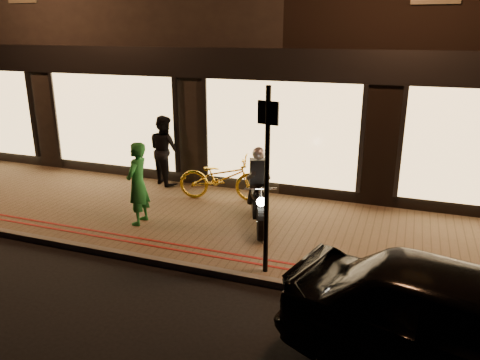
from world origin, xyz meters
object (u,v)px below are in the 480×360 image
motorcycle (259,196)px  bicycle_gold (222,178)px  sign_post (267,173)px  person_green (138,184)px  parked_car (473,333)px

motorcycle → bicycle_gold: bearing=116.9°
sign_post → person_green: bearing=160.9°
parked_car → bicycle_gold: bearing=61.2°
person_green → parked_car: bearing=62.3°
sign_post → bicycle_gold: bearing=124.0°
person_green → sign_post: bearing=67.4°
sign_post → parked_car: sign_post is taller
person_green → parked_car: person_green is taller
person_green → parked_car: size_ratio=0.39×
motorcycle → sign_post: (0.70, -1.78, 1.06)m
person_green → bicycle_gold: bearing=147.4°
motorcycle → sign_post: sign_post is taller
sign_post → parked_car: size_ratio=0.70×
parked_car → person_green: bearing=80.1°
bicycle_gold → person_green: (-1.04, -1.87, 0.32)m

